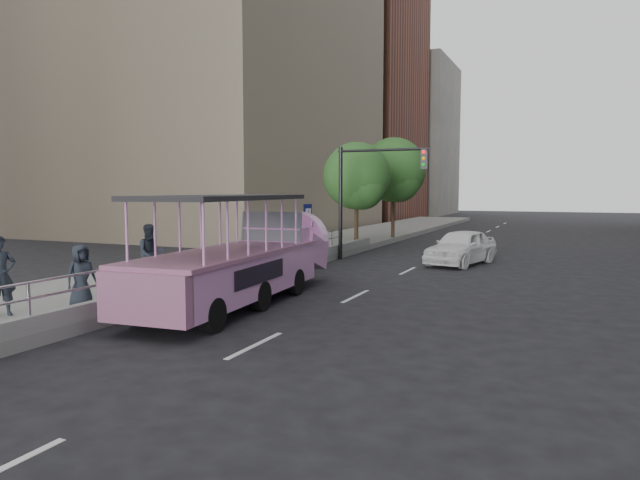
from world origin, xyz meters
TOP-DOWN VIEW (x-y plane):
  - ground at (0.00, 0.00)m, footprint 160.00×160.00m
  - sidewalk at (-5.75, 10.00)m, footprint 5.50×80.00m
  - kerb_wall at (-3.12, 2.00)m, footprint 0.24×30.00m
  - guardrail at (-3.12, 2.00)m, footprint 0.07×22.00m
  - duck_boat at (-1.67, 2.00)m, footprint 2.92×9.42m
  - car at (2.58, 12.88)m, footprint 2.83×4.80m
  - pedestrian_near at (-5.11, -3.13)m, footprint 0.67×0.80m
  - pedestrian_mid at (-5.21, 2.15)m, footprint 1.08×1.14m
  - pedestrian_far at (-4.14, -1.68)m, footprint 0.70×0.89m
  - parking_sign at (-2.80, 8.71)m, footprint 0.11×0.60m
  - traffic_signal at (-1.70, 12.50)m, footprint 4.20×0.32m
  - street_tree_near at (-3.30, 15.93)m, footprint 3.52×3.52m
  - street_tree_far at (-3.10, 21.93)m, footprint 3.97×3.97m
  - midrise_brick at (-18.00, 48.00)m, footprint 18.00×16.00m
  - midrise_stone_b at (-16.00, 64.00)m, footprint 16.00×14.00m

SIDE VIEW (x-z plane):
  - ground at x=0.00m, z-range 0.00..0.00m
  - sidewalk at x=-5.75m, z-range 0.00..0.30m
  - kerb_wall at x=-3.12m, z-range 0.30..0.66m
  - car at x=2.58m, z-range 0.00..1.53m
  - pedestrian_far at x=-4.14m, z-range 0.30..1.88m
  - guardrail at x=-3.12m, z-range 0.79..1.50m
  - duck_boat at x=-1.67m, z-range -0.40..2.68m
  - pedestrian_mid at x=-5.21m, z-range 0.30..2.15m
  - pedestrian_near at x=-5.11m, z-range 0.30..2.18m
  - parking_sign at x=-2.80m, z-range 0.35..3.01m
  - traffic_signal at x=-1.70m, z-range 0.90..6.10m
  - street_tree_near at x=-3.30m, z-range 0.96..6.68m
  - street_tree_far at x=-3.10m, z-range 1.08..7.53m
  - midrise_stone_b at x=-16.00m, z-range 0.00..20.00m
  - midrise_brick at x=-18.00m, z-range 0.00..26.00m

